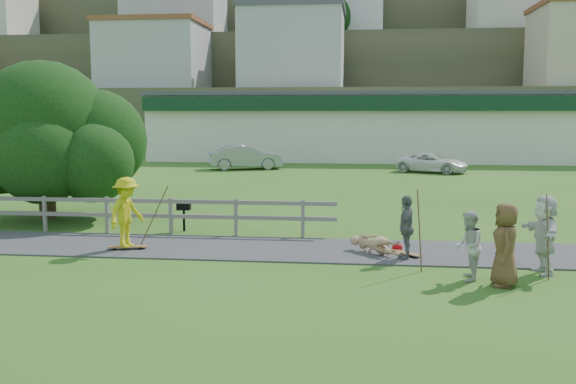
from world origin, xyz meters
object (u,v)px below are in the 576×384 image
object	(u,v)px
spectator_d	(544,235)
spectator_c	(505,245)
skater_rider	(127,216)
spectator_b	(406,228)
tree	(45,160)
spectator_a	(468,246)
car_silver	(245,157)
car_white	(432,163)
skater_fallen	(375,244)
bbq	(184,217)

from	to	relation	value
spectator_d	spectator_c	bearing A→B (deg)	-48.48
spectator_c	skater_rider	bearing A→B (deg)	-99.92
spectator_b	tree	distance (m)	12.92
spectator_a	spectator_b	bearing A→B (deg)	-138.97
skater_rider	car_silver	distance (m)	24.01
car_silver	spectator_d	bearing A→B (deg)	-172.92
spectator_a	car_white	bearing A→B (deg)	-176.78
skater_rider	tree	distance (m)	6.64
spectator_b	tree	xyz separation A→B (m)	(-11.90, 4.87, 1.20)
car_silver	car_white	world-z (taller)	car_silver
spectator_c	tree	bearing A→B (deg)	-112.24
spectator_b	spectator_c	xyz separation A→B (m)	(1.91, -2.23, 0.08)
skater_fallen	spectator_a	distance (m)	3.06
skater_rider	spectator_c	distance (m)	9.53
skater_rider	spectator_c	bearing A→B (deg)	-86.32
skater_rider	spectator_a	world-z (taller)	skater_rider
tree	car_white	bearing A→B (deg)	50.88
spectator_a	bbq	bearing A→B (deg)	-114.92
skater_rider	spectator_b	size ratio (longest dim) A/B	1.15
car_silver	car_white	xyz separation A→B (m)	(11.57, -0.93, -0.18)
skater_rider	spectator_d	bearing A→B (deg)	-78.32
spectator_b	bbq	bearing A→B (deg)	-107.97
skater_fallen	spectator_a	size ratio (longest dim) A/B	0.99
car_white	bbq	world-z (taller)	car_white
skater_fallen	bbq	world-z (taller)	bbq
spectator_a	tree	distance (m)	14.79
spectator_a	bbq	size ratio (longest dim) A/B	1.74
spectator_b	bbq	xyz separation A→B (m)	(-6.56, 3.09, -0.37)
tree	bbq	xyz separation A→B (m)	(5.34, -1.78, -1.57)
car_silver	tree	bearing A→B (deg)	152.55
spectator_a	bbq	distance (m)	9.21
skater_rider	tree	xyz separation A→B (m)	(-4.61, 4.65, 1.08)
skater_fallen	car_white	xyz separation A→B (m)	(3.83, 22.84, 0.31)
spectator_b	tree	size ratio (longest dim) A/B	0.22
skater_rider	tree	bearing A→B (deg)	63.28
bbq	spectator_b	bearing A→B (deg)	-29.60
skater_rider	spectator_c	world-z (taller)	skater_rider
spectator_a	spectator_d	xyz separation A→B (m)	(1.81, 0.81, 0.14)
skater_rider	spectator_b	xyz separation A→B (m)	(7.30, -0.22, -0.12)
skater_rider	spectator_c	size ratio (longest dim) A/B	1.05
spectator_d	car_silver	bearing A→B (deg)	-161.08
spectator_a	spectator_d	world-z (taller)	spectator_d
tree	spectator_c	bearing A→B (deg)	-27.20
spectator_c	tree	distance (m)	15.57
spectator_b	car_silver	world-z (taller)	spectator_b
tree	spectator_b	bearing A→B (deg)	-22.26
tree	bbq	size ratio (longest dim) A/B	8.27
car_silver	skater_rider	bearing A→B (deg)	165.41
bbq	skater_fallen	bearing A→B (deg)	-29.00
car_silver	car_white	bearing A→B (deg)	-112.06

